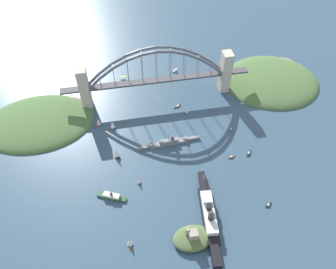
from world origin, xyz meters
name	(u,v)px	position (x,y,z in m)	size (l,w,h in m)	color
ground_plane	(157,97)	(0.00, 0.00, 0.00)	(1400.00, 1400.00, 0.00)	#334C60
harbor_arch_bridge	(157,78)	(0.00, 0.00, 30.88)	(245.28, 16.46, 75.44)	#BCB29E
headland_west_shore	(271,81)	(-166.04, -4.55, 0.00)	(134.22, 123.54, 20.92)	#476638
headland_east_shore	(40,122)	(152.34, 19.72, 0.00)	(138.06, 104.48, 19.05)	#476638
ocean_liner	(209,214)	(-19.76, 187.88, 5.32)	(19.54, 102.76, 17.68)	black
naval_cruiser	(169,142)	(-0.05, 86.17, 2.83)	(75.46, 10.06, 16.94)	slate
harbor_ferry_steamer	(111,196)	(72.14, 147.55, 2.41)	(30.20, 17.71, 7.94)	#23512D
fort_island_mid_harbor	(193,238)	(1.24, 208.01, 4.33)	(37.49, 26.86, 16.66)	#4C6038
seaplane_taxiing_near_bridge	(123,78)	(41.73, -48.53, 1.87)	(9.32, 7.30, 4.82)	#B7B7B2
seaplane_second_in_formation	(175,70)	(-34.29, -50.79, 2.10)	(9.52, 9.60, 4.91)	#B7B7B2
small_boat_0	(231,130)	(-78.36, 78.52, 0.75)	(6.33, 6.47, 2.12)	#234C8C
small_boat_1	(139,181)	(42.10, 134.44, 3.85)	(5.08, 7.90, 8.26)	#B2231E
small_boat_2	(112,125)	(63.42, 47.14, 5.12)	(10.68, 7.58, 11.05)	brown
small_boat_3	(232,157)	(-65.86, 119.57, 0.78)	(9.15, 3.56, 2.15)	brown
small_boat_4	(269,205)	(-83.14, 186.31, 0.76)	(8.21, 5.64, 2.10)	black
small_boat_5	(130,242)	(59.12, 201.60, 4.41)	(5.59, 9.34, 9.53)	brown
small_boat_6	(249,153)	(-87.17, 117.88, 0.85)	(8.24, 9.19, 2.34)	black
small_boat_7	(187,111)	(-31.99, 38.60, 3.00)	(6.14, 4.03, 6.27)	brown
small_boat_8	(98,122)	(79.98, 39.10, 5.20)	(9.30, 6.87, 11.30)	#B2231E
small_boat_9	(177,106)	(-22.83, 24.61, 0.68)	(10.39, 7.61, 1.94)	black
small_boat_10	(116,153)	(62.48, 93.87, 5.77)	(8.71, 10.21, 12.55)	black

